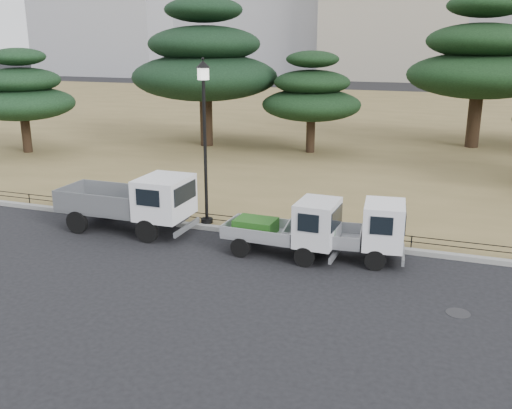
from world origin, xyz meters
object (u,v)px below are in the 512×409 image
at_px(truck_kei_rear, 354,231).
at_px(tarp_pile, 108,202).
at_px(truck_large, 133,200).
at_px(street_lamp, 204,116).
at_px(truck_kei_front, 290,227).

distance_m(truck_kei_rear, tarp_pile, 9.89).
relative_size(truck_large, tarp_pile, 3.07).
bearing_deg(truck_kei_rear, street_lamp, 159.70).
bearing_deg(truck_large, truck_kei_rear, -0.34).
relative_size(truck_large, truck_kei_rear, 1.27).
distance_m(truck_kei_front, tarp_pile, 8.06).
height_order(truck_kei_front, street_lamp, street_lamp).
bearing_deg(street_lamp, truck_large, -148.78).
distance_m(truck_large, truck_kei_front, 5.87).
height_order(truck_large, truck_kei_front, truck_large).
relative_size(truck_large, truck_kei_front, 1.32).
distance_m(truck_kei_rear, street_lamp, 6.51).
relative_size(truck_kei_front, truck_kei_rear, 0.97).
bearing_deg(tarp_pile, truck_kei_rear, -8.50).
xyz_separation_m(truck_kei_rear, tarp_pile, (-9.77, 1.46, -0.44)).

